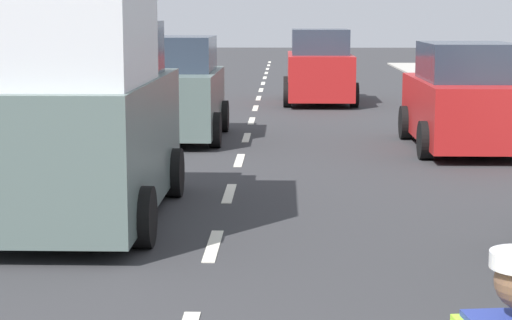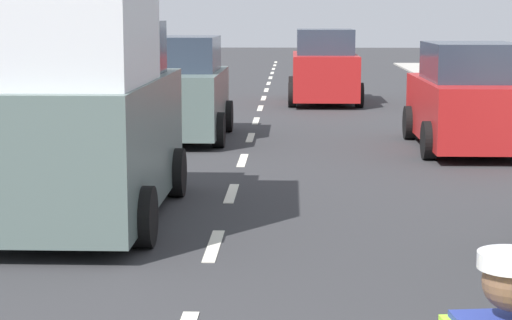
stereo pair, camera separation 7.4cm
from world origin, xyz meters
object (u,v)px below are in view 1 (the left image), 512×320
at_px(car_outgoing_far, 319,69).
at_px(car_oncoming_second, 174,92).
at_px(car_parked_far, 466,100).
at_px(delivery_truck, 76,91).

xyz_separation_m(car_outgoing_far, car_oncoming_second, (-3.24, -7.78, -0.01)).
relative_size(car_parked_far, car_outgoing_far, 1.05).
xyz_separation_m(delivery_truck, car_parked_far, (5.92, 6.41, -0.68)).
height_order(delivery_truck, car_parked_far, delivery_truck).
bearing_deg(car_oncoming_second, delivery_truck, -91.97).
bearing_deg(car_parked_far, delivery_truck, -132.73).
bearing_deg(delivery_truck, car_oncoming_second, 88.03).
relative_size(delivery_truck, car_outgoing_far, 1.12).
xyz_separation_m(delivery_truck, car_outgoing_far, (3.50, 15.43, -0.63)).
distance_m(car_parked_far, car_outgoing_far, 9.34).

